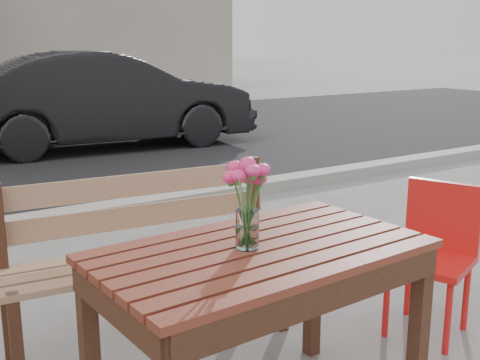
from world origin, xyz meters
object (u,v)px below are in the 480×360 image
at_px(red_chair, 435,247).
at_px(parked_car, 107,100).
at_px(main_vase, 247,192).
at_px(main_table, 261,278).

relative_size(red_chair, parked_car, 0.19).
height_order(red_chair, main_vase, main_vase).
bearing_deg(main_vase, main_table, -19.55).
distance_m(red_chair, parked_car, 6.42).
relative_size(main_vase, parked_car, 0.08).
bearing_deg(main_table, red_chair, 6.00).
xyz_separation_m(main_vase, parked_car, (1.94, 6.57, -0.30)).
bearing_deg(main_table, main_vase, 157.26).
xyz_separation_m(main_table, parked_car, (1.89, 6.59, 0.04)).
bearing_deg(red_chair, main_vase, -103.35).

